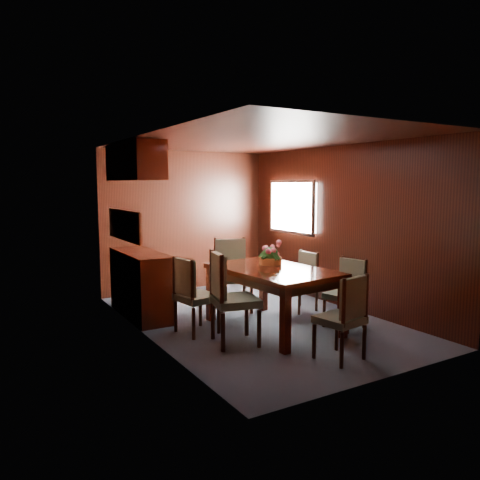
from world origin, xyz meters
TOP-DOWN VIEW (x-y plane):
  - ground at (0.00, 0.00)m, footprint 4.50×4.50m
  - room_shell at (-0.10, 0.33)m, footprint 3.06×4.52m
  - sideboard at (-1.25, 1.00)m, footprint 0.48×1.40m
  - dining_table at (-0.01, -0.43)m, footprint 1.17×1.74m
  - chair_left_near at (-0.78, -0.65)m, footprint 0.59×0.61m
  - chair_left_far at (-0.98, -0.10)m, footprint 0.50×0.52m
  - chair_right_near at (0.87, -0.85)m, footprint 0.48×0.49m
  - chair_right_far at (0.89, 0.10)m, footprint 0.42×0.43m
  - chair_head at (0.00, -1.72)m, footprint 0.50×0.48m
  - chair_foot at (-0.00, 0.63)m, footprint 0.61×0.60m
  - flower_centerpiece at (0.12, -0.17)m, footprint 0.32×0.32m

SIDE VIEW (x-z plane):
  - ground at x=0.00m, z-range 0.00..0.00m
  - sideboard at x=-1.25m, z-range 0.00..0.90m
  - chair_right_far at x=0.89m, z-range 0.05..0.91m
  - chair_right_near at x=0.87m, z-range 0.05..0.94m
  - chair_head at x=0.00m, z-range 0.05..0.97m
  - chair_left_far at x=-0.98m, z-range 0.05..1.01m
  - chair_foot at x=0.00m, z-range 0.06..1.11m
  - chair_left_near at x=-0.78m, z-range 0.06..1.14m
  - dining_table at x=-0.01m, z-range 0.28..1.06m
  - flower_centerpiece at x=0.12m, z-range 0.77..1.09m
  - room_shell at x=-0.10m, z-range 0.43..2.84m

